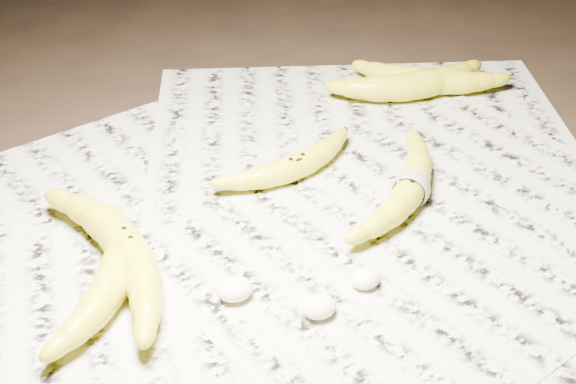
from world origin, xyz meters
name	(u,v)px	position (x,y,z in m)	size (l,w,h in m)	color
ground	(299,221)	(0.00, 0.00, 0.00)	(3.00, 3.00, 0.00)	black
newspaper_patch	(293,221)	(-0.01, 0.00, 0.00)	(0.90, 0.70, 0.01)	#B5AF9B
banana_left_a	(127,246)	(-0.19, 0.00, 0.03)	(0.24, 0.07, 0.04)	gold
banana_left_b	(114,275)	(-0.22, -0.04, 0.03)	(0.19, 0.06, 0.04)	gold
banana_center	(295,164)	(0.03, 0.08, 0.02)	(0.17, 0.05, 0.03)	gold
banana_taped	(411,186)	(0.13, -0.02, 0.03)	(0.21, 0.06, 0.04)	gold
banana_upper_a	(428,78)	(0.29, 0.20, 0.03)	(0.19, 0.06, 0.04)	gold
banana_upper_b	(414,83)	(0.26, 0.19, 0.03)	(0.20, 0.07, 0.04)	gold
measuring_tape	(411,186)	(0.13, -0.02, 0.03)	(0.04, 0.04, 0.00)	white
flesh_chunk_a	(235,286)	(-0.11, -0.09, 0.02)	(0.04, 0.03, 0.02)	#F6E9BF
flesh_chunk_b	(319,304)	(-0.04, -0.15, 0.02)	(0.03, 0.03, 0.02)	#F6E9BF
flesh_chunk_c	(366,276)	(0.02, -0.13, 0.02)	(0.03, 0.03, 0.02)	#F6E9BF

